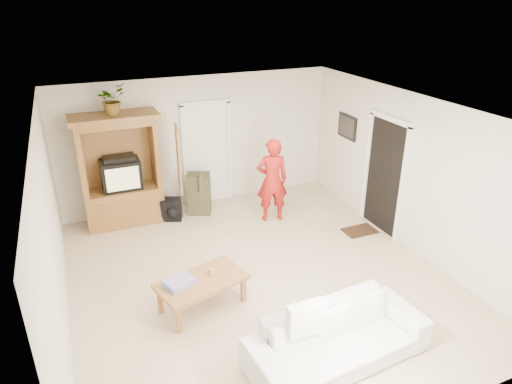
% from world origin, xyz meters
% --- Properties ---
extents(floor, '(6.00, 6.00, 0.00)m').
position_xyz_m(floor, '(0.00, 0.00, 0.00)').
color(floor, tan).
rests_on(floor, ground).
extents(ceiling, '(6.00, 6.00, 0.00)m').
position_xyz_m(ceiling, '(0.00, 0.00, 2.60)').
color(ceiling, white).
rests_on(ceiling, floor).
extents(wall_back, '(5.50, 0.00, 5.50)m').
position_xyz_m(wall_back, '(0.00, 3.00, 1.30)').
color(wall_back, silver).
rests_on(wall_back, floor).
extents(wall_front, '(5.50, 0.00, 5.50)m').
position_xyz_m(wall_front, '(0.00, -3.00, 1.30)').
color(wall_front, silver).
rests_on(wall_front, floor).
extents(wall_left, '(0.00, 6.00, 6.00)m').
position_xyz_m(wall_left, '(-2.75, 0.00, 1.30)').
color(wall_left, silver).
rests_on(wall_left, floor).
extents(wall_right, '(0.00, 6.00, 6.00)m').
position_xyz_m(wall_right, '(2.75, 0.00, 1.30)').
color(wall_right, silver).
rests_on(wall_right, floor).
extents(armoire, '(1.82, 1.14, 2.10)m').
position_xyz_m(armoire, '(-1.58, 2.66, 0.91)').
color(armoire, brown).
rests_on(armoire, floor).
extents(door_back, '(0.85, 0.05, 2.04)m').
position_xyz_m(door_back, '(0.15, 2.97, 1.02)').
color(door_back, white).
rests_on(door_back, floor).
extents(doorway_right, '(0.05, 0.90, 2.04)m').
position_xyz_m(doorway_right, '(2.73, 0.60, 1.02)').
color(doorway_right, black).
rests_on(doorway_right, floor).
extents(framed_picture, '(0.03, 0.60, 0.48)m').
position_xyz_m(framed_picture, '(2.73, 1.90, 1.60)').
color(framed_picture, black).
rests_on(framed_picture, wall_right).
extents(doormat, '(0.60, 0.40, 0.02)m').
position_xyz_m(doormat, '(2.30, 0.60, 0.01)').
color(doormat, '#382316').
rests_on(doormat, floor).
extents(plant, '(0.63, 0.62, 0.53)m').
position_xyz_m(plant, '(-1.60, 2.63, 2.36)').
color(plant, '#4C7238').
rests_on(plant, armoire).
extents(man, '(0.66, 0.51, 1.62)m').
position_xyz_m(man, '(1.00, 1.68, 0.81)').
color(man, '#A21915').
rests_on(man, floor).
extents(sofa, '(2.27, 1.05, 0.64)m').
position_xyz_m(sofa, '(0.20, -1.97, 0.32)').
color(sofa, silver).
rests_on(sofa, floor).
extents(coffee_table, '(1.34, 0.96, 0.45)m').
position_xyz_m(coffee_table, '(-0.99, -0.38, 0.39)').
color(coffee_table, olive).
rests_on(coffee_table, floor).
extents(towel, '(0.46, 0.40, 0.08)m').
position_xyz_m(towel, '(-1.30, -0.38, 0.49)').
color(towel, '#E74DB1').
rests_on(towel, coffee_table).
extents(candle, '(0.08, 0.08, 0.10)m').
position_xyz_m(candle, '(-0.83, -0.32, 0.50)').
color(candle, tan).
rests_on(candle, coffee_table).
extents(backpack_black, '(0.42, 0.34, 0.45)m').
position_xyz_m(backpack_black, '(-0.78, 2.37, 0.23)').
color(backpack_black, black).
rests_on(backpack_black, floor).
extents(backpack_olive, '(0.53, 0.47, 0.83)m').
position_xyz_m(backpack_olive, '(-0.20, 2.49, 0.41)').
color(backpack_olive, '#47442B').
rests_on(backpack_olive, floor).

